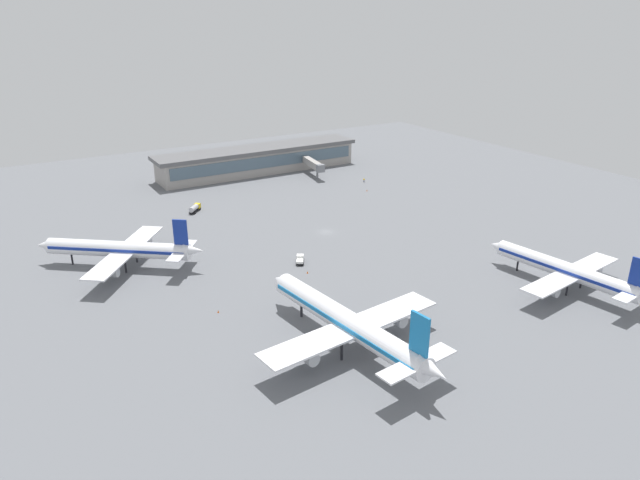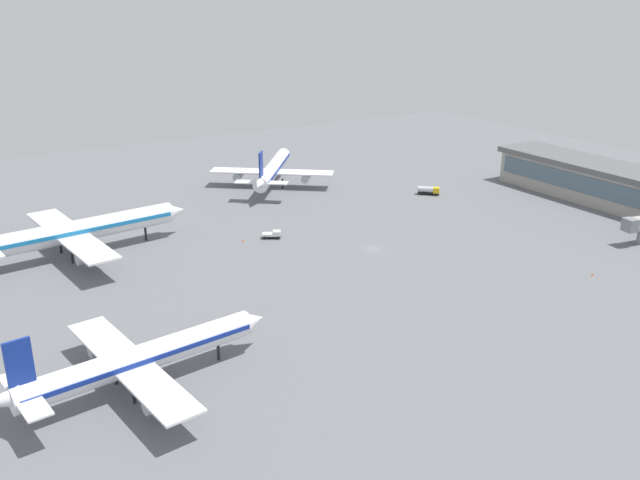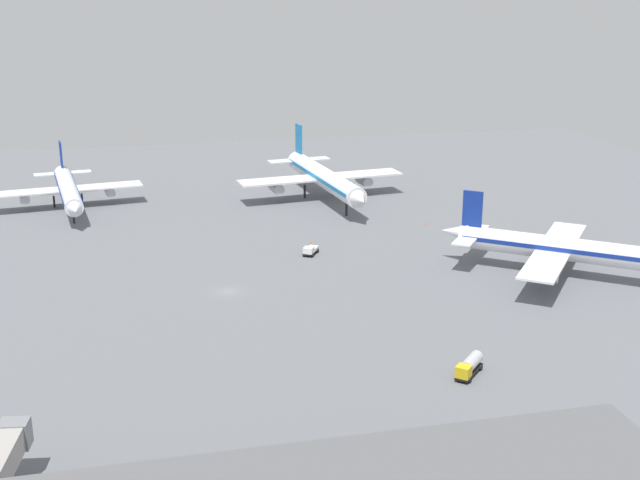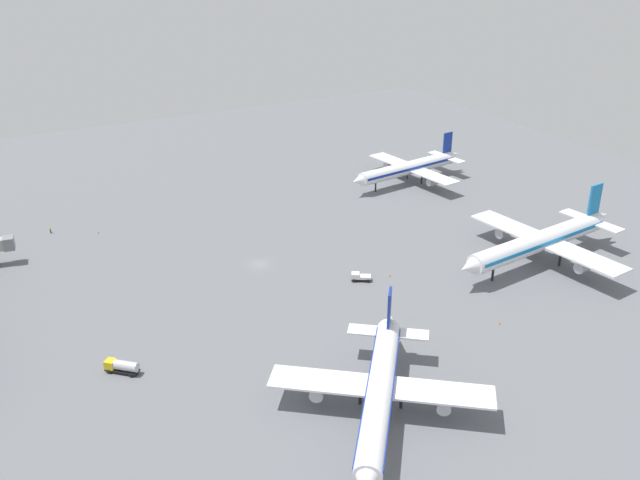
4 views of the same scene
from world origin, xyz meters
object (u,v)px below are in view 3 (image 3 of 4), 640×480
airplane_taxiing (563,249)px  safety_cone_near_gate (426,224)px  safety_cone_mid_apron (311,242)px  airplane_at_gate (323,177)px  airplane_distant (68,189)px  fuel_truck (469,366)px  pushback_tractor (310,250)px

airplane_taxiing → safety_cone_near_gate: airplane_taxiing is taller
safety_cone_near_gate → safety_cone_mid_apron: (-28.37, -8.02, 0.00)m
airplane_at_gate → airplane_taxiing: bearing=18.2°
airplane_distant → safety_cone_near_gate: size_ratio=74.05×
airplane_taxiing → airplane_distant: size_ratio=0.89×
airplane_at_gate → fuel_truck: 99.86m
airplane_at_gate → pushback_tractor: (-12.72, -42.68, -4.86)m
airplane_at_gate → airplane_taxiing: airplane_at_gate is taller
safety_cone_mid_apron → pushback_tractor: bearing=-103.4°
airplane_distant → safety_cone_near_gate: 85.76m
pushback_tractor → safety_cone_near_gate: 33.67m
airplane_taxiing → airplane_distant: 115.70m
airplane_distant → fuel_truck: airplane_distant is taller
airplane_at_gate → safety_cone_mid_apron: bearing=-23.7°
airplane_distant → pushback_tractor: airplane_distant is taller
airplane_taxiing → airplane_at_gate: bearing=152.8°
airplane_taxiing → safety_cone_near_gate: bearing=146.7°
safety_cone_near_gate → pushback_tractor: bearing=-153.3°
fuel_truck → safety_cone_mid_apron: (-8.24, 64.17, -1.09)m
airplane_at_gate → fuel_truck: size_ratio=8.94×
airplane_distant → safety_cone_mid_apron: size_ratio=74.05×
pushback_tractor → fuel_truck: fuel_truck is taller
safety_cone_near_gate → safety_cone_mid_apron: 29.48m
pushback_tractor → safety_cone_mid_apron: (1.70, 7.12, -0.67)m
airplane_distant → airplane_at_gate: bearing=77.7°
airplane_taxiing → safety_cone_mid_apron: (-41.05, 29.59, -4.92)m
airplane_at_gate → airplane_taxiing: (30.03, -65.14, -0.62)m
pushback_tractor → fuel_truck: 57.91m
safety_cone_mid_apron → airplane_taxiing: bearing=-35.8°
airplane_taxiing → safety_cone_mid_apron: bearing=-177.8°
airplane_distant → fuel_truck: bearing=22.0°
fuel_truck → safety_cone_mid_apron: size_ratio=9.83×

